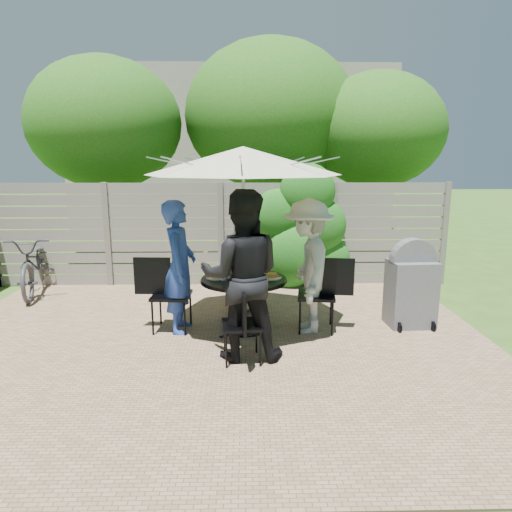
{
  "coord_description": "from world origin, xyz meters",
  "views": [
    {
      "loc": [
        0.45,
        -5.01,
        2.23
      ],
      "look_at": [
        0.58,
        0.93,
        0.97
      ],
      "focal_mm": 32.0,
      "sensor_mm": 36.0,
      "label": 1
    }
  ],
  "objects_px": {
    "patio_table": "(244,294)",
    "plate_extra": "(258,282)",
    "glass_left": "(223,275)",
    "chair_left": "(171,309)",
    "chair_back": "(246,290)",
    "syrup_jug": "(239,271)",
    "person_front": "(242,276)",
    "chair_right": "(317,309)",
    "person_back": "(245,258)",
    "glass_right": "(264,271)",
    "person_left": "(180,267)",
    "plate_right": "(271,276)",
    "coffee_cup": "(252,270)",
    "chair_front": "(242,340)",
    "plate_left": "(216,276)",
    "glass_front": "(252,278)",
    "bbq_grill": "(411,287)",
    "bicycle": "(36,264)",
    "glass_back": "(236,268)",
    "plate_back": "(244,270)",
    "umbrella": "(243,161)",
    "plate_front": "(243,284)",
    "person_right": "(308,267)"
  },
  "relations": [
    {
      "from": "umbrella",
      "to": "person_back",
      "type": "xyz_separation_m",
      "value": [
        0.02,
        0.83,
        -1.41
      ]
    },
    {
      "from": "plate_front",
      "to": "bbq_grill",
      "type": "height_order",
      "value": "bbq_grill"
    },
    {
      "from": "patio_table",
      "to": "plate_extra",
      "type": "relative_size",
      "value": 4.69
    },
    {
      "from": "glass_right",
      "to": "bicycle",
      "type": "distance_m",
      "value": 4.2
    },
    {
      "from": "glass_left",
      "to": "chair_left",
      "type": "bearing_deg",
      "value": 170.38
    },
    {
      "from": "plate_extra",
      "to": "chair_right",
      "type": "bearing_deg",
      "value": 19.62
    },
    {
      "from": "chair_back",
      "to": "chair_front",
      "type": "height_order",
      "value": "chair_back"
    },
    {
      "from": "chair_front",
      "to": "plate_left",
      "type": "distance_m",
      "value": 1.14
    },
    {
      "from": "chair_right",
      "to": "person_right",
      "type": "distance_m",
      "value": 0.59
    },
    {
      "from": "patio_table",
      "to": "person_left",
      "type": "relative_size",
      "value": 0.65
    },
    {
      "from": "person_right",
      "to": "syrup_jug",
      "type": "distance_m",
      "value": 0.89
    },
    {
      "from": "plate_right",
      "to": "coffee_cup",
      "type": "height_order",
      "value": "coffee_cup"
    },
    {
      "from": "chair_right",
      "to": "person_right",
      "type": "xyz_separation_m",
      "value": [
        -0.14,
        0.0,
        0.58
      ]
    },
    {
      "from": "chair_right",
      "to": "coffee_cup",
      "type": "xyz_separation_m",
      "value": [
        -0.86,
        0.24,
        0.48
      ]
    },
    {
      "from": "person_left",
      "to": "glass_left",
      "type": "height_order",
      "value": "person_left"
    },
    {
      "from": "chair_front",
      "to": "syrup_jug",
      "type": "height_order",
      "value": "chair_front"
    },
    {
      "from": "person_right",
      "to": "plate_front",
      "type": "relative_size",
      "value": 6.75
    },
    {
      "from": "chair_left",
      "to": "person_right",
      "type": "bearing_deg",
      "value": 2.33
    },
    {
      "from": "person_front",
      "to": "coffee_cup",
      "type": "relative_size",
      "value": 16.06
    },
    {
      "from": "chair_back",
      "to": "chair_front",
      "type": "xyz_separation_m",
      "value": [
        -0.04,
        -1.93,
        -0.01
      ]
    },
    {
      "from": "plate_right",
      "to": "glass_back",
      "type": "xyz_separation_m",
      "value": [
        -0.46,
        0.27,
        0.05
      ]
    },
    {
      "from": "person_left",
      "to": "chair_right",
      "type": "xyz_separation_m",
      "value": [
        1.8,
        -0.04,
        -0.57
      ]
    },
    {
      "from": "umbrella",
      "to": "chair_front",
      "type": "height_order",
      "value": "umbrella"
    },
    {
      "from": "chair_right",
      "to": "plate_front",
      "type": "height_order",
      "value": "chair_right"
    },
    {
      "from": "patio_table",
      "to": "glass_back",
      "type": "height_order",
      "value": "glass_back"
    },
    {
      "from": "bbq_grill",
      "to": "person_right",
      "type": "bearing_deg",
      "value": -177.85
    },
    {
      "from": "person_back",
      "to": "glass_left",
      "type": "relative_size",
      "value": 11.54
    },
    {
      "from": "chair_front",
      "to": "plate_back",
      "type": "distance_m",
      "value": 1.41
    },
    {
      "from": "glass_front",
      "to": "bbq_grill",
      "type": "distance_m",
      "value": 2.19
    },
    {
      "from": "plate_left",
      "to": "plate_extra",
      "type": "height_order",
      "value": "same"
    },
    {
      "from": "plate_back",
      "to": "chair_right",
      "type": "bearing_deg",
      "value": -21.66
    },
    {
      "from": "glass_right",
      "to": "glass_left",
      "type": "bearing_deg",
      "value": -159.13
    },
    {
      "from": "chair_back",
      "to": "plate_back",
      "type": "height_order",
      "value": "chair_back"
    },
    {
      "from": "person_left",
      "to": "plate_left",
      "type": "relative_size",
      "value": 6.68
    },
    {
      "from": "glass_back",
      "to": "plate_front",
      "type": "bearing_deg",
      "value": -81.53
    },
    {
      "from": "person_front",
      "to": "chair_right",
      "type": "xyz_separation_m",
      "value": [
        0.98,
        0.81,
        -0.66
      ]
    },
    {
      "from": "bicycle",
      "to": "patio_table",
      "type": "bearing_deg",
      "value": -40.84
    },
    {
      "from": "chair_back",
      "to": "syrup_jug",
      "type": "height_order",
      "value": "chair_back"
    },
    {
      "from": "chair_left",
      "to": "glass_front",
      "type": "height_order",
      "value": "chair_left"
    },
    {
      "from": "chair_back",
      "to": "plate_front",
      "type": "distance_m",
      "value": 1.41
    },
    {
      "from": "person_left",
      "to": "patio_table",
      "type": "bearing_deg",
      "value": -90.0
    },
    {
      "from": "coffee_cup",
      "to": "syrup_jug",
      "type": "bearing_deg",
      "value": -134.4
    },
    {
      "from": "chair_front",
      "to": "patio_table",
      "type": "bearing_deg",
      "value": -6.39
    },
    {
      "from": "plate_back",
      "to": "glass_right",
      "type": "bearing_deg",
      "value": -45.63
    },
    {
      "from": "glass_back",
      "to": "person_right",
      "type": "bearing_deg",
      "value": -16.65
    },
    {
      "from": "patio_table",
      "to": "plate_right",
      "type": "height_order",
      "value": "plate_right"
    },
    {
      "from": "patio_table",
      "to": "person_back",
      "type": "relative_size",
      "value": 0.7
    },
    {
      "from": "person_right",
      "to": "plate_extra",
      "type": "bearing_deg",
      "value": -65.22
    },
    {
      "from": "plate_right",
      "to": "chair_left",
      "type": "bearing_deg",
      "value": 178.84
    },
    {
      "from": "syrup_jug",
      "to": "coffee_cup",
      "type": "distance_m",
      "value": 0.23
    }
  ]
}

